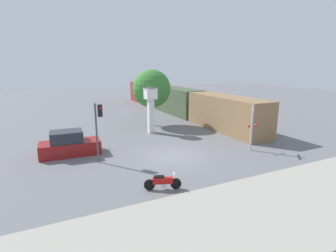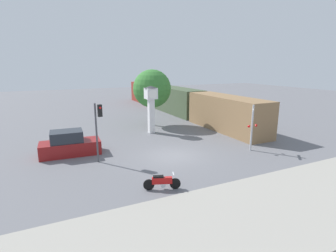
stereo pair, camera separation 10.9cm
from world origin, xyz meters
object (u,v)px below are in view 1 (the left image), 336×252
at_px(traffic_light, 98,122).
at_px(parked_car, 69,145).
at_px(motorcycle, 163,182).
at_px(railroad_crossing_signal, 252,126).
at_px(street_tree, 152,89).
at_px(clock_tower, 151,102).
at_px(freight_train, 176,101).

relative_size(traffic_light, parked_car, 0.93).
relative_size(motorcycle, railroad_crossing_signal, 0.54).
distance_m(street_tree, parked_car, 11.50).
xyz_separation_m(street_tree, parked_car, (-9.09, -6.27, -3.23)).
relative_size(clock_tower, freight_train, 0.14).
distance_m(railroad_crossing_signal, street_tree, 11.95).
distance_m(clock_tower, parked_car, 8.81).
xyz_separation_m(motorcycle, railroad_crossing_signal, (8.83, 3.00, 1.51)).
relative_size(freight_train, street_tree, 5.31).
height_order(railroad_crossing_signal, parked_car, railroad_crossing_signal).
bearing_deg(street_tree, motorcycle, -110.36).
bearing_deg(freight_train, street_tree, -136.45).
distance_m(freight_train, street_tree, 8.53).
xyz_separation_m(clock_tower, parked_car, (-7.80, -3.42, -2.25)).
distance_m(motorcycle, traffic_light, 6.35).
height_order(clock_tower, freight_train, clock_tower).
distance_m(clock_tower, railroad_crossing_signal, 9.72).
height_order(freight_train, parked_car, freight_train).
distance_m(motorcycle, clock_tower, 12.32).
bearing_deg(clock_tower, motorcycle, -109.34).
relative_size(traffic_light, street_tree, 0.67).
distance_m(motorcycle, railroad_crossing_signal, 9.44).
relative_size(freight_train, parked_car, 7.41).
bearing_deg(traffic_light, freight_train, 47.15).
bearing_deg(motorcycle, freight_train, 80.41).
height_order(street_tree, parked_car, street_tree).
height_order(motorcycle, freight_train, freight_train).
bearing_deg(traffic_light, railroad_crossing_signal, -12.97).
height_order(clock_tower, parked_car, clock_tower).
distance_m(clock_tower, street_tree, 3.28).
bearing_deg(railroad_crossing_signal, parked_car, 158.61).
relative_size(clock_tower, railroad_crossing_signal, 1.28).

